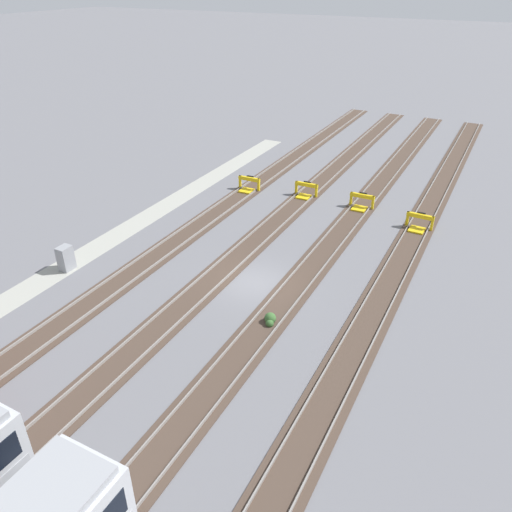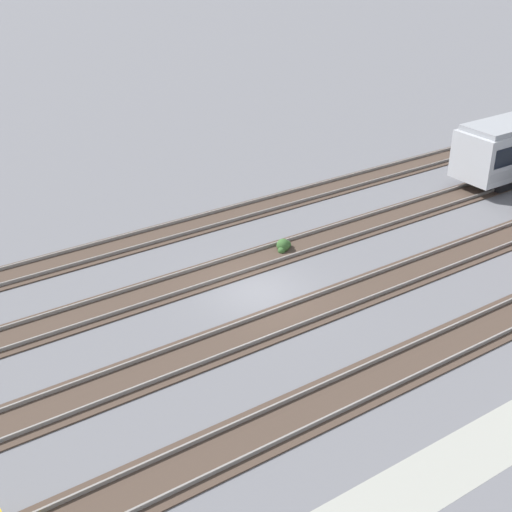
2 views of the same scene
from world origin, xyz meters
name	(u,v)px [view 1 (image 1 of 2)]	position (x,y,z in m)	size (l,w,h in m)	color
ground_plane	(255,283)	(0.00, 0.00, 0.00)	(400.00, 400.00, 0.00)	slate
service_walkway	(108,241)	(0.00, -11.75, 0.00)	(54.00, 2.00, 0.01)	#9E9E93
rail_track_nearest	(158,255)	(0.00, -7.35, 0.04)	(90.00, 2.24, 0.21)	#47382D
rail_track_near_inner	(221,272)	(0.00, -2.45, 0.04)	(90.00, 2.24, 0.21)	#47382D
rail_track_middle	(291,292)	(0.00, 2.45, 0.04)	(90.00, 2.24, 0.21)	#47382D
rail_track_far_inner	(372,315)	(0.00, 7.35, 0.04)	(90.00, 2.24, 0.21)	#47382D
bumper_stop_nearest_track	(248,185)	(-12.78, -7.34, 0.51)	(1.36, 2.01, 1.22)	gold
bumper_stop_near_inner_track	(305,191)	(-13.83, -2.44, 0.51)	(1.36, 2.01, 1.22)	gold
bumper_stop_middle_track	(361,203)	(-13.64, 2.45, 0.51)	(1.34, 2.00, 1.22)	gold
bumper_stop_far_inner_track	(419,223)	(-11.95, 7.34, 0.51)	(1.37, 2.01, 1.22)	gold
electrical_cabinet	(66,258)	(4.10, -11.39, 0.80)	(0.90, 0.73, 1.60)	gray
weed_clump	(270,319)	(3.19, 2.59, 0.24)	(0.92, 0.70, 0.64)	#38602D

